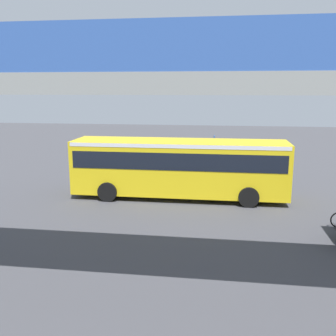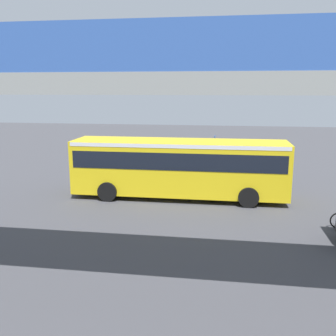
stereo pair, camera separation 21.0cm
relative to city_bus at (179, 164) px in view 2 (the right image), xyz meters
name	(u,v)px [view 2 (the right image)]	position (x,y,z in m)	size (l,w,h in m)	color
ground	(165,190)	(1.02, -1.37, -1.88)	(80.00, 80.00, 0.00)	#424247
city_bus	(179,164)	(0.00, 0.00, 0.00)	(11.54, 2.85, 3.15)	yellow
traffic_sign	(215,149)	(-1.79, -5.18, 0.01)	(0.08, 0.60, 2.80)	slate
lane_dash_leftmost	(232,183)	(-2.98, -3.52, -1.88)	(2.00, 0.20, 0.01)	silver
lane_dash_left	(170,181)	(1.02, -3.52, -1.88)	(2.00, 0.20, 0.01)	silver
lane_dash_centre	(110,179)	(5.02, -3.52, -1.88)	(2.00, 0.20, 0.01)	silver
pedestrian_overpass	(95,104)	(1.02, 10.30, 3.60)	(26.94, 2.60, 7.35)	gray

